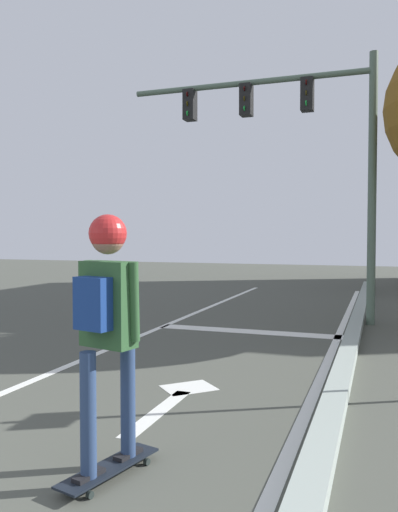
% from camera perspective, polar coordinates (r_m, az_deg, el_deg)
% --- Properties ---
extents(lane_line_center, '(0.12, 20.00, 0.01)m').
position_cam_1_polar(lane_line_center, '(7.78, -10.94, -10.48)').
color(lane_line_center, silver).
rests_on(lane_line_center, ground).
extents(lane_line_curbside, '(0.12, 20.00, 0.01)m').
position_cam_1_polar(lane_line_curbside, '(6.79, 13.63, -12.40)').
color(lane_line_curbside, silver).
rests_on(lane_line_curbside, ground).
extents(stop_bar, '(3.35, 0.40, 0.01)m').
position_cam_1_polar(stop_bar, '(9.31, 5.68, -8.34)').
color(stop_bar, silver).
rests_on(stop_bar, ground).
extents(lane_arrow_stem, '(0.16, 1.40, 0.01)m').
position_cam_1_polar(lane_arrow_stem, '(5.21, -4.59, -16.90)').
color(lane_arrow_stem, silver).
rests_on(lane_arrow_stem, ground).
extents(lane_arrow_head, '(0.71, 0.71, 0.01)m').
position_cam_1_polar(lane_arrow_head, '(5.96, -1.14, -14.41)').
color(lane_arrow_head, silver).
rests_on(lane_arrow_head, ground).
extents(curb_strip, '(0.24, 24.00, 0.14)m').
position_cam_1_polar(curb_strip, '(6.75, 15.80, -11.92)').
color(curb_strip, '#94A098').
rests_on(curb_strip, ground).
extents(skateboard, '(0.42, 0.89, 0.08)m').
position_cam_1_polar(skateboard, '(3.99, -9.93, -22.18)').
color(skateboard, black).
rests_on(skateboard, ground).
extents(skater, '(0.48, 0.65, 1.78)m').
position_cam_1_polar(skater, '(3.65, -10.21, -5.40)').
color(skater, navy).
rests_on(skater, skateboard).
extents(traffic_signal_mast, '(5.04, 0.34, 5.20)m').
position_cam_1_polar(traffic_signal_mast, '(10.72, 10.53, 13.58)').
color(traffic_signal_mast, '#506554').
rests_on(traffic_signal_mast, ground).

